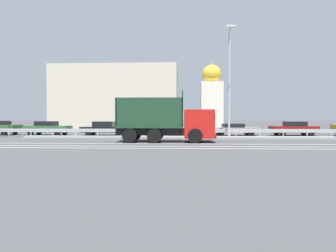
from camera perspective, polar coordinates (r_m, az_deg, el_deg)
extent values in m
plane|color=#424244|center=(26.56, 1.49, -2.44)|extent=(320.00, 320.00, 0.00)
cube|color=silver|center=(22.68, -0.82, -3.11)|extent=(49.12, 0.16, 0.01)
cube|color=silver|center=(20.74, -1.19, -3.55)|extent=(49.12, 0.16, 0.01)
cube|color=silver|center=(19.40, -1.49, -3.91)|extent=(49.12, 0.16, 0.01)
cube|color=gray|center=(28.57, 1.60, -1.97)|extent=(27.02, 1.10, 0.18)
cube|color=#9EA0A5|center=(29.84, 1.67, -0.80)|extent=(49.12, 0.04, 0.32)
cylinder|color=#ADADB2|center=(34.14, -25.94, -1.18)|extent=(0.09, 0.09, 0.62)
cylinder|color=#ADADB2|center=(33.17, -22.75, -1.22)|extent=(0.09, 0.09, 0.62)
cylinder|color=#ADADB2|center=(32.30, -19.38, -1.26)|extent=(0.09, 0.09, 0.62)
cylinder|color=#ADADB2|center=(31.56, -15.84, -1.30)|extent=(0.09, 0.09, 0.62)
cylinder|color=#ADADB2|center=(30.94, -12.14, -1.33)|extent=(0.09, 0.09, 0.62)
cylinder|color=#ADADB2|center=(30.45, -8.30, -1.36)|extent=(0.09, 0.09, 0.62)
cylinder|color=#ADADB2|center=(30.10, -4.36, -1.38)|extent=(0.09, 0.09, 0.62)
cylinder|color=#ADADB2|center=(29.90, -0.35, -1.39)|extent=(0.09, 0.09, 0.62)
cylinder|color=#ADADB2|center=(29.85, 3.70, -1.40)|extent=(0.09, 0.09, 0.62)
cylinder|color=#ADADB2|center=(29.94, 7.74, -1.40)|extent=(0.09, 0.09, 0.62)
cylinder|color=#ADADB2|center=(30.19, 11.73, -1.40)|extent=(0.09, 0.09, 0.62)
cylinder|color=#ADADB2|center=(30.58, 15.64, -1.39)|extent=(0.09, 0.09, 0.62)
cylinder|color=#ADADB2|center=(31.10, 19.44, -1.37)|extent=(0.09, 0.09, 0.62)
cylinder|color=#ADADB2|center=(31.76, 23.10, -1.35)|extent=(0.09, 0.09, 0.62)
cylinder|color=#ADADB2|center=(32.54, 26.59, -1.32)|extent=(0.09, 0.09, 0.62)
cube|color=red|center=(24.41, 5.40, 0.39)|extent=(2.19, 2.48, 2.08)
cube|color=black|center=(24.48, 7.97, 1.22)|extent=(0.05, 2.11, 0.79)
cube|color=black|center=(24.52, 8.04, -1.69)|extent=(0.13, 2.41, 0.24)
cube|color=black|center=(24.51, -3.06, -0.93)|extent=(5.06, 1.40, 0.53)
cube|color=#193823|center=(24.50, -3.06, -0.17)|extent=(4.87, 2.41, 0.12)
cube|color=#193823|center=(25.61, -2.82, 2.36)|extent=(4.85, 0.15, 2.08)
cube|color=#193823|center=(23.37, -3.33, 2.43)|extent=(4.85, 0.15, 2.08)
cube|color=#193823|center=(24.38, 2.51, 3.01)|extent=(0.13, 2.36, 2.59)
cube|color=#193823|center=(24.83, -8.53, 2.37)|extent=(0.13, 2.36, 2.08)
cylinder|color=black|center=(25.62, 4.53, -1.42)|extent=(1.04, 0.33, 1.04)
cylinder|color=black|center=(23.22, 4.74, -1.73)|extent=(1.04, 0.33, 1.04)
cylinder|color=black|center=(25.68, -1.96, -1.41)|extent=(1.04, 0.33, 1.04)
cylinder|color=black|center=(23.29, -2.42, -1.72)|extent=(1.04, 0.33, 1.04)
cylinder|color=black|center=(25.88, -5.86, -1.40)|extent=(1.04, 0.33, 1.04)
cylinder|color=black|center=(23.51, -6.71, -1.69)|extent=(1.04, 0.33, 1.04)
cylinder|color=white|center=(28.61, 6.68, -1.79)|extent=(0.16, 0.16, 0.37)
cylinder|color=black|center=(28.59, 6.68, -1.06)|extent=(0.16, 0.16, 0.37)
cylinder|color=white|center=(28.57, 6.69, -0.32)|extent=(0.16, 0.16, 0.37)
cylinder|color=black|center=(28.56, 6.69, 0.41)|extent=(0.16, 0.16, 0.37)
cylinder|color=white|center=(28.56, 6.69, 1.15)|extent=(0.16, 0.16, 0.37)
cylinder|color=#1E4CB2|center=(28.56, 6.69, 2.15)|extent=(0.63, 0.03, 0.63)
cylinder|color=white|center=(28.56, 6.69, 2.15)|extent=(0.68, 0.02, 0.68)
cylinder|color=#ADADB2|center=(28.97, 10.62, 7.07)|extent=(0.18, 0.18, 9.29)
cylinder|color=#ADADB2|center=(28.62, 10.79, 16.29)|extent=(0.29, 2.31, 0.10)
cube|color=silver|center=(27.49, 10.92, 16.74)|extent=(0.71, 0.26, 0.12)
cylinder|color=black|center=(37.11, -26.63, -1.00)|extent=(0.61, 0.25, 0.60)
cylinder|color=black|center=(38.64, -25.09, -0.89)|extent=(0.61, 0.25, 0.60)
cube|color=#335B33|center=(35.78, -20.20, -0.48)|extent=(4.72, 2.10, 0.67)
cube|color=black|center=(35.83, -20.40, 0.42)|extent=(2.05, 1.68, 0.46)
cylinder|color=black|center=(35.90, -17.57, -0.99)|extent=(0.61, 0.25, 0.60)
cylinder|color=black|center=(34.41, -18.74, -1.11)|extent=(0.61, 0.25, 0.60)
cylinder|color=black|center=(37.20, -21.54, -0.94)|extent=(0.61, 0.25, 0.60)
cylinder|color=black|center=(35.77, -22.83, -1.05)|extent=(0.61, 0.25, 0.60)
cube|color=black|center=(33.84, -10.86, -0.62)|extent=(4.83, 1.81, 0.57)
cube|color=black|center=(33.86, -11.10, 0.33)|extent=(2.04, 1.58, 0.55)
cylinder|color=black|center=(34.33, -8.09, -1.05)|extent=(0.60, 0.21, 0.60)
cylinder|color=black|center=(32.68, -8.69, -1.18)|extent=(0.60, 0.21, 0.60)
cylinder|color=black|center=(35.06, -12.88, -1.02)|extent=(0.60, 0.21, 0.60)
cylinder|color=black|center=(33.45, -13.70, -1.14)|extent=(0.60, 0.21, 0.60)
cube|color=#A3A3A8|center=(33.17, 0.45, -0.67)|extent=(4.93, 2.14, 0.52)
cube|color=black|center=(33.16, 0.20, 0.11)|extent=(2.11, 1.79, 0.38)
cylinder|color=black|center=(34.13, 2.98, -1.05)|extent=(0.61, 0.23, 0.60)
cylinder|color=black|center=(32.29, 3.11, -1.20)|extent=(0.61, 0.23, 0.60)
cylinder|color=black|center=(34.14, -2.07, -1.05)|extent=(0.61, 0.23, 0.60)
cylinder|color=black|center=(32.30, -2.23, -1.19)|extent=(0.61, 0.23, 0.60)
cube|color=gray|center=(33.50, 11.48, -0.68)|extent=(4.90, 2.16, 0.52)
cube|color=black|center=(33.45, 11.24, 0.09)|extent=(2.12, 1.73, 0.39)
cylinder|color=black|center=(34.69, 13.55, -1.05)|extent=(0.61, 0.25, 0.60)
cylinder|color=black|center=(33.04, 14.31, -1.18)|extent=(0.61, 0.25, 0.60)
cylinder|color=black|center=(34.06, 8.72, -1.07)|extent=(0.61, 0.25, 0.60)
cylinder|color=black|center=(32.37, 9.25, -1.21)|extent=(0.61, 0.25, 0.60)
cube|color=maroon|center=(35.01, 21.00, -0.54)|extent=(4.60, 2.17, 0.66)
cube|color=black|center=(35.04, 21.22, 0.37)|extent=(1.99, 1.79, 0.46)
cylinder|color=black|center=(33.68, 19.35, -1.17)|extent=(0.61, 0.24, 0.60)
cylinder|color=black|center=(35.39, 18.36, -1.03)|extent=(0.61, 0.24, 0.60)
cylinder|color=black|center=(34.73, 23.69, -1.13)|extent=(0.61, 0.24, 0.60)
cylinder|color=black|center=(36.38, 22.52, -1.00)|extent=(0.61, 0.24, 0.60)
cube|color=beige|center=(47.33, -8.58, 4.61)|extent=(16.76, 9.88, 8.78)
cube|color=silver|center=(55.32, 7.59, 3.60)|extent=(3.60, 3.60, 7.67)
sphere|color=gold|center=(55.75, 7.61, 8.88)|extent=(3.24, 3.24, 3.24)
cone|color=gold|center=(56.02, 7.62, 10.81)|extent=(0.30, 0.30, 1.20)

